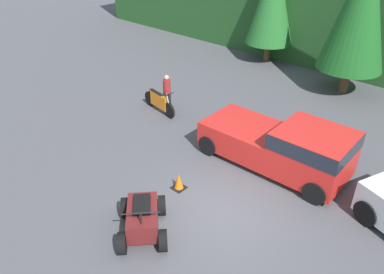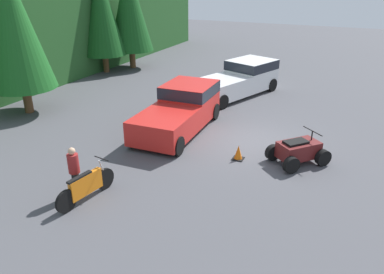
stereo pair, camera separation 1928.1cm
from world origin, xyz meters
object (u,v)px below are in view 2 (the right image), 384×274
(traffic_cone, at_px, (238,153))
(quad_atv, at_px, (298,151))
(pickup_truck_red, at_px, (181,108))
(pickup_truck_second, at_px, (240,78))
(rider_person, at_px, (74,170))
(dirt_bike, at_px, (86,186))

(traffic_cone, bearing_deg, quad_atv, -73.18)
(pickup_truck_red, height_order, quad_atv, pickup_truck_red)
(pickup_truck_second, xyz_separation_m, traffic_cone, (-7.98, -2.46, -0.71))
(quad_atv, relative_size, rider_person, 1.44)
(quad_atv, distance_m, traffic_cone, 2.16)
(pickup_truck_second, bearing_deg, traffic_cone, -142.26)
(dirt_bike, distance_m, quad_atv, 7.47)
(dirt_bike, xyz_separation_m, traffic_cone, (4.52, -3.37, -0.22))
(pickup_truck_red, distance_m, rider_person, 6.39)
(quad_atv, xyz_separation_m, traffic_cone, (-0.62, 2.06, -0.21))
(pickup_truck_red, bearing_deg, pickup_truck_second, -9.26)
(pickup_truck_second, xyz_separation_m, dirt_bike, (-12.50, 0.90, -0.49))
(dirt_bike, distance_m, traffic_cone, 5.64)
(pickup_truck_second, height_order, dirt_bike, pickup_truck_second)
(rider_person, bearing_deg, quad_atv, -20.63)
(pickup_truck_red, height_order, rider_person, pickup_truck_red)
(traffic_cone, bearing_deg, pickup_truck_second, 17.16)
(pickup_truck_second, bearing_deg, quad_atv, -127.87)
(traffic_cone, bearing_deg, pickup_truck_red, 59.60)
(pickup_truck_red, relative_size, traffic_cone, 9.53)
(rider_person, bearing_deg, pickup_truck_red, 23.67)
(quad_atv, bearing_deg, traffic_cone, 148.88)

